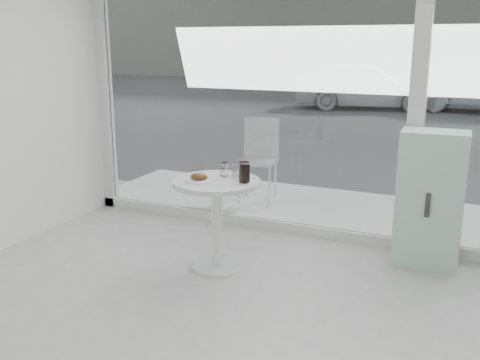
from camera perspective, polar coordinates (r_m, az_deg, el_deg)
The scene contains 13 objects.
room_shell at distance 1.92m, azimuth -23.87°, elevation 14.59°, with size 6.00×6.00×6.00m.
storefront at distance 5.05m, azimuth 9.19°, elevation 12.62°, with size 5.00×0.14×3.00m.
main_table at distance 4.42m, azimuth -2.48°, elevation -2.76°, with size 0.72×0.72×0.77m.
patio_deck at distance 6.12m, azimuth 9.88°, elevation -3.18°, with size 5.60×1.60×0.05m, color silver.
street at distance 18.02m, azimuth 19.92°, elevation 7.74°, with size 40.00×24.00×0.00m, color #373737.
mint_cabinet at distance 4.77m, azimuth 19.59°, elevation -1.94°, with size 0.55×0.38×1.16m.
patio_chair at distance 6.22m, azimuth 2.08°, elevation 2.77°, with size 0.48×0.48×0.96m.
car_white at distance 15.82m, azimuth 13.18°, elevation 9.81°, with size 1.56×3.89×1.32m, color silver.
plate_fritter at distance 4.32m, azimuth -4.39°, elevation 0.19°, with size 0.23×0.23×0.07m.
plate_donut at distance 4.44m, azimuth 0.42°, elevation 0.52°, with size 0.20×0.20×0.05m.
water_tumbler_a at distance 4.49m, azimuth -1.68°, elevation 1.08°, with size 0.07×0.07×0.11m.
water_tumbler_b at distance 4.45m, azimuth -0.39°, elevation 1.04°, with size 0.08×0.08×0.12m.
cola_glass at distance 4.26m, azimuth 0.47°, elevation 0.79°, with size 0.09×0.09×0.17m.
Camera 1 is at (1.41, -1.86, 1.86)m, focal length 40.00 mm.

